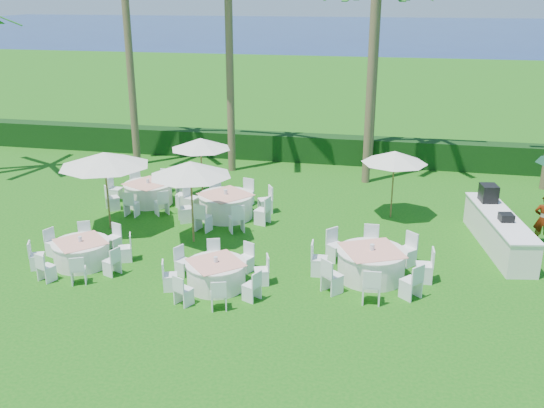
{
  "coord_description": "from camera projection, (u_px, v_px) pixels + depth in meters",
  "views": [
    {
      "loc": [
        4.7,
        -14.82,
        7.4
      ],
      "look_at": [
        1.1,
        2.13,
        1.3
      ],
      "focal_mm": 40.0,
      "sensor_mm": 36.0,
      "label": 1
    }
  ],
  "objects": [
    {
      "name": "palm_b",
      "position": [
        229.0,
        48.0,
        24.8
      ],
      "size": [
        4.36,
        4.27,
        9.49
      ],
      "color": "brown",
      "rests_on": "ground"
    },
    {
      "name": "umbrella_d",
      "position": [
        395.0,
        157.0,
        20.3
      ],
      "size": [
        2.22,
        2.22,
        2.35
      ],
      "color": "brown",
      "rests_on": "ground"
    },
    {
      "name": "buffet_table",
      "position": [
        498.0,
        230.0,
        18.38
      ],
      "size": [
        1.71,
        4.55,
        1.59
      ],
      "color": "white",
      "rests_on": "ground"
    },
    {
      "name": "banquet_table_b",
      "position": [
        216.0,
        274.0,
        15.94
      ],
      "size": [
        2.74,
        2.74,
        0.86
      ],
      "color": "white",
      "rests_on": "ground"
    },
    {
      "name": "ground",
      "position": [
        218.0,
        269.0,
        17.06
      ],
      "size": [
        120.0,
        120.0,
        0.0
      ],
      "primitive_type": "plane",
      "color": "#10580F",
      "rests_on": "ground"
    },
    {
      "name": "staff_person",
      "position": [
        544.0,
        219.0,
        18.57
      ],
      "size": [
        0.63,
        0.46,
        1.58
      ],
      "primitive_type": "imported",
      "rotation": [
        0.0,
        0.0,
        2.98
      ],
      "color": "gray",
      "rests_on": "ground"
    },
    {
      "name": "banquet_table_a",
      "position": [
        82.0,
        252.0,
        17.24
      ],
      "size": [
        2.75,
        2.75,
        0.86
      ],
      "color": "white",
      "rests_on": "ground"
    },
    {
      "name": "palm_a",
      "position": [
        129.0,
        52.0,
        25.78
      ],
      "size": [
        4.29,
        4.35,
        9.03
      ],
      "color": "brown",
      "rests_on": "ground"
    },
    {
      "name": "banquet_table_d",
      "position": [
        149.0,
        193.0,
        22.22
      ],
      "size": [
        3.12,
        3.12,
        0.94
      ],
      "color": "white",
      "rests_on": "ground"
    },
    {
      "name": "banquet_table_e",
      "position": [
        226.0,
        205.0,
        20.87
      ],
      "size": [
        3.29,
        3.29,
        1.0
      ],
      "color": "white",
      "rests_on": "ground"
    },
    {
      "name": "banquet_table_c",
      "position": [
        371.0,
        263.0,
        16.42
      ],
      "size": [
        3.28,
        3.28,
        0.99
      ],
      "color": "white",
      "rests_on": "ground"
    },
    {
      "name": "palm_c",
      "position": [
        375.0,
        3.0,
        22.56
      ],
      "size": [
        4.4,
        4.15,
        12.99
      ],
      "color": "brown",
      "rests_on": "ground"
    },
    {
      "name": "umbrella_b",
      "position": [
        190.0,
        169.0,
        18.17
      ],
      "size": [
        2.52,
        2.52,
        2.6
      ],
      "color": "brown",
      "rests_on": "ground"
    },
    {
      "name": "palm_d",
      "position": [
        374.0,
        66.0,
        25.31
      ],
      "size": [
        4.4,
        4.02,
        8.03
      ],
      "color": "brown",
      "rests_on": "ground"
    },
    {
      "name": "umbrella_c",
      "position": [
        201.0,
        144.0,
        22.27
      ],
      "size": [
        2.24,
        2.24,
        2.31
      ],
      "color": "brown",
      "rests_on": "ground"
    },
    {
      "name": "umbrella_a",
      "position": [
        104.0,
        159.0,
        19.2
      ],
      "size": [
        2.9,
        2.9,
        2.59
      ],
      "color": "brown",
      "rests_on": "ground"
    },
    {
      "name": "hedge",
      "position": [
        293.0,
        147.0,
        27.93
      ],
      "size": [
        34.0,
        1.0,
        1.2
      ],
      "primitive_type": "cube",
      "color": "black",
      "rests_on": "ground"
    },
    {
      "name": "ocean",
      "position": [
        379.0,
        34.0,
        111.17
      ],
      "size": [
        260.0,
        260.0,
        0.0
      ],
      "primitive_type": "plane",
      "color": "#081C57",
      "rests_on": "ground"
    }
  ]
}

